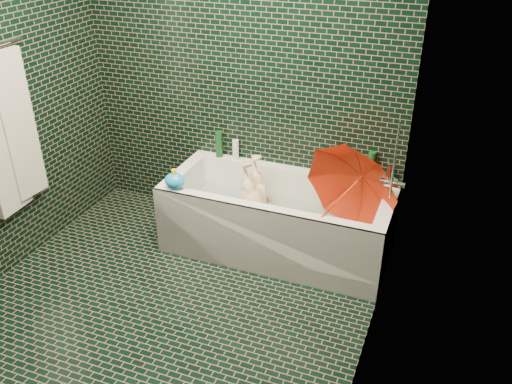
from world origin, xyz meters
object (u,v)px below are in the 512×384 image
at_px(child, 258,210).
at_px(rubber_duck, 365,177).
at_px(bath_toy, 175,181).
at_px(bathtub, 277,226).
at_px(umbrella, 342,197).

height_order(child, rubber_duck, rubber_duck).
bearing_deg(rubber_duck, bath_toy, -177.19).
relative_size(bathtub, umbrella, 2.46).
distance_m(bathtub, rubber_duck, 0.76).
bearing_deg(umbrella, rubber_duck, 100.42).
relative_size(child, umbrella, 1.21).
distance_m(rubber_duck, bath_toy, 1.41).
bearing_deg(rubber_duck, umbrella, -125.87).
bearing_deg(rubber_duck, bathtub, -173.89).
xyz_separation_m(rubber_duck, bath_toy, (-1.28, -0.61, 0.02)).
height_order(bathtub, bath_toy, bath_toy).
bearing_deg(bathtub, bath_toy, -157.35).
bearing_deg(bathtub, child, 172.24).
bearing_deg(umbrella, bath_toy, -144.73).
bearing_deg(child, rubber_duck, 123.31).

